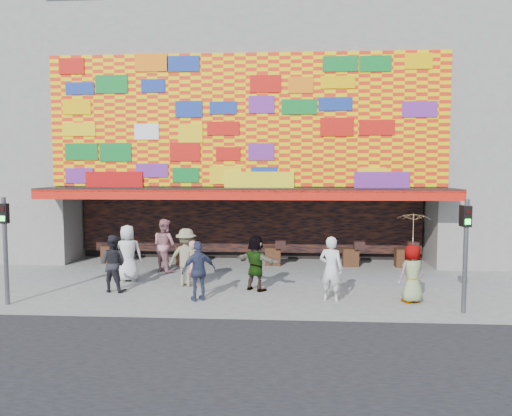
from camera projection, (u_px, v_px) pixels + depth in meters
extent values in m
plane|color=slate|center=(235.00, 294.00, 14.97)|extent=(90.00, 90.00, 0.00)
cube|color=black|center=(193.00, 391.00, 8.51)|extent=(30.00, 8.00, 0.02)
cube|color=gray|center=(254.00, 107.00, 22.40)|extent=(15.00, 8.00, 7.00)
cube|color=black|center=(255.00, 216.00, 23.80)|extent=(15.00, 6.00, 3.00)
cube|color=gray|center=(70.00, 224.00, 20.30)|extent=(0.40, 2.00, 3.00)
cube|color=gray|center=(435.00, 227.00, 19.34)|extent=(0.40, 2.00, 3.00)
cube|color=black|center=(245.00, 190.00, 18.11)|extent=(15.20, 1.60, 0.12)
cube|color=red|center=(243.00, 195.00, 17.35)|extent=(15.20, 0.04, 0.35)
cube|color=#FFD100|center=(246.00, 120.00, 18.46)|extent=(14.80, 0.08, 4.90)
cube|color=black|center=(250.00, 222.00, 20.66)|extent=(14.00, 0.25, 2.50)
cylinder|color=#59595B|center=(6.00, 251.00, 13.77)|extent=(0.12, 0.12, 3.00)
cube|color=black|center=(4.00, 213.00, 13.68)|extent=(0.22, 0.18, 0.55)
cube|color=black|center=(2.00, 209.00, 13.58)|extent=(0.14, 0.02, 0.14)
cube|color=#19E533|center=(2.00, 218.00, 13.60)|extent=(0.14, 0.02, 0.14)
cylinder|color=#59595B|center=(465.00, 256.00, 12.95)|extent=(0.12, 0.12, 3.00)
cube|color=black|center=(467.00, 216.00, 12.87)|extent=(0.22, 0.18, 0.55)
cube|color=black|center=(468.00, 212.00, 12.76)|extent=(0.14, 0.02, 0.14)
cube|color=#19E533|center=(468.00, 222.00, 12.78)|extent=(0.14, 0.02, 0.14)
imported|color=beige|center=(128.00, 253.00, 16.66)|extent=(1.08, 0.89, 1.90)
imported|color=#D58E8A|center=(193.00, 263.00, 15.95)|extent=(0.60, 0.44, 1.50)
imported|color=black|center=(113.00, 263.00, 15.29)|extent=(0.96, 0.81, 1.75)
imported|color=#7E7A5B|center=(186.00, 257.00, 15.99)|extent=(1.30, 0.88, 1.86)
imported|color=#313755|center=(199.00, 271.00, 14.24)|extent=(1.08, 0.84, 1.71)
imported|color=gray|center=(256.00, 263.00, 15.42)|extent=(1.63, 1.28, 1.72)
imported|color=gray|center=(412.00, 274.00, 14.04)|extent=(0.95, 0.80, 1.65)
imported|color=silver|center=(331.00, 269.00, 14.15)|extent=(0.80, 0.66, 1.87)
imported|color=#B8777D|center=(165.00, 245.00, 18.22)|extent=(1.20, 1.16, 1.94)
imported|color=beige|center=(413.00, 228.00, 13.93)|extent=(1.08, 1.09, 0.84)
cylinder|color=#4C3326|center=(413.00, 259.00, 14.00)|extent=(0.02, 0.02, 1.00)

